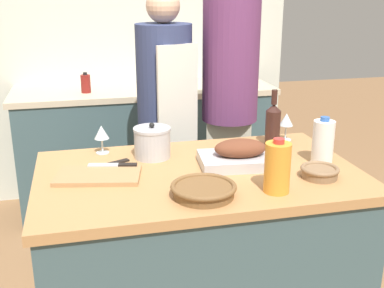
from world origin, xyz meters
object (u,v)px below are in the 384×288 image
Objects in this scene: condiment_bottle_short at (86,84)px; wicker_basket at (204,190)px; person_cook_guest at (230,96)px; milk_jug at (323,142)px; mixing_bowl at (320,172)px; knife_paring at (114,165)px; wine_glass_right at (286,121)px; stock_pot at (152,142)px; wine_bottle_green at (273,123)px; wine_glass_left at (102,133)px; condiment_bottle_tall at (230,68)px; cutting_board at (98,176)px; juice_jug at (277,167)px; person_cook_aproned at (165,117)px; roasting_pan at (240,155)px; knife_chef at (105,166)px.

wicker_basket is at bearing -78.28° from condiment_bottle_short.
person_cook_guest is (0.44, 1.06, 0.10)m from wicker_basket.
mixing_bowl is at bearing -120.36° from milk_jug.
condiment_bottle_short is at bearing 92.90° from knife_paring.
wine_glass_right is 1.53m from condiment_bottle_short.
wine_bottle_green reaches higher than stock_pot.
wine_glass_left is 1.74m from condiment_bottle_tall.
mixing_bowl is at bearing -32.96° from stock_pot.
condiment_bottle_short is 0.08× the size of person_cook_guest.
wine_glass_left reaches higher than cutting_board.
milk_jug is 0.34m from wine_glass_right.
milk_jug reaches higher than cutting_board.
wicker_basket is 1.17× the size of juice_jug.
stock_pot is 0.10× the size of person_cook_aproned.
cutting_board is at bearing 155.50° from juice_jug.
person_cook_guest is (0.55, 0.59, 0.06)m from stock_pot.
knife_paring is (-0.78, -0.16, -0.09)m from wine_bottle_green.
stock_pot is at bearing -175.70° from wine_bottle_green.
wine_glass_left is 1.20m from condiment_bottle_short.
knife_paring is 0.13× the size of person_cook_aproned.
milk_jug is at bearing -20.97° from wine_glass_left.
roasting_pan is at bearing -139.81° from wine_glass_right.
person_cook_aproned is at bearing 86.91° from wicker_basket.
stock_pot is at bearing -119.50° from condiment_bottle_tall.
wine_glass_right is at bearing 13.76° from knife_paring.
mixing_bowl is at bearing -96.84° from condiment_bottle_tall.
wicker_basket reaches higher than cutting_board.
milk_jug is at bearing -10.84° from knife_chef.
juice_jug is 1.91m from condiment_bottle_short.
condiment_bottle_short reaches higher than roasting_pan.
mixing_bowl is 0.90m from knife_chef.
stock_pot is 0.81m from person_cook_guest.
condiment_bottle_short is at bearing 91.74° from wine_glass_left.
knife_chef is (-0.57, 0.12, -0.04)m from roasting_pan.
mixing_bowl is (0.27, -0.21, -0.02)m from roasting_pan.
person_cook_guest is (0.77, 0.48, 0.03)m from wine_glass_left.
condiment_bottle_tall is at bearing 34.03° from person_cook_aproned.
condiment_bottle_short is at bearing 91.42° from knife_chef.
stock_pot is (-0.35, 0.19, 0.03)m from roasting_pan.
wicker_basket is 1.85× the size of wine_glass_left.
juice_jug reaches higher than cutting_board.
milk_jug is at bearing -8.90° from roasting_pan.
condiment_bottle_tall reaches higher than wicker_basket.
cutting_board is 2.01m from condiment_bottle_tall.
wicker_basket is at bearing -60.00° from wine_glass_left.
milk_jug is 0.76× the size of wine_bottle_green.
wine_bottle_green is (0.48, 0.51, 0.08)m from wicker_basket.
knife_chef is at bearing 130.04° from wicker_basket.
roasting_pan reaches higher than cutting_board.
milk_jug is (0.36, -0.06, 0.05)m from roasting_pan.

